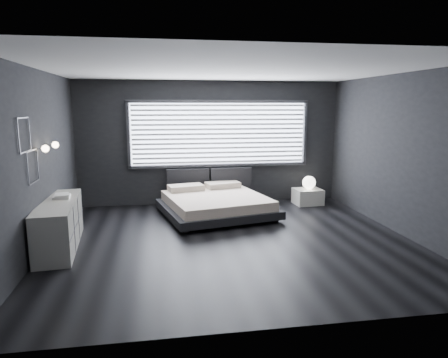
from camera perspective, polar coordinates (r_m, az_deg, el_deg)
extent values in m
plane|color=black|center=(6.83, 1.16, -8.74)|extent=(6.00, 6.00, 0.00)
plane|color=white|center=(6.47, 1.25, 15.38)|extent=(6.00, 6.00, 0.00)
cube|color=black|center=(9.20, -1.90, 5.18)|extent=(6.00, 0.04, 2.80)
cube|color=black|center=(3.87, 8.57, -2.23)|extent=(6.00, 0.04, 2.80)
cube|color=black|center=(6.65, -25.14, 2.18)|extent=(0.04, 5.50, 2.80)
cube|color=black|center=(7.63, 23.98, 3.21)|extent=(0.04, 5.50, 2.80)
cube|color=white|center=(9.20, -0.65, 6.49)|extent=(4.00, 0.02, 1.38)
cube|color=#47474C|center=(9.09, -13.52, 6.16)|extent=(0.06, 0.08, 1.48)
cube|color=#47474C|center=(9.68, 11.48, 6.48)|extent=(0.06, 0.08, 1.48)
cube|color=#47474C|center=(9.15, -0.63, 11.05)|extent=(4.14, 0.08, 0.06)
cube|color=#47474C|center=(9.24, -0.61, 1.96)|extent=(4.14, 0.08, 0.06)
cube|color=silver|center=(9.14, -0.59, 6.47)|extent=(3.94, 0.03, 1.32)
cube|color=black|center=(9.16, -5.17, -0.13)|extent=(0.96, 0.16, 0.52)
cube|color=black|center=(9.28, 1.00, 0.05)|extent=(0.96, 0.16, 0.52)
cylinder|color=silver|center=(6.67, -24.74, 3.96)|extent=(0.10, 0.02, 0.02)
sphere|color=#FFE5B7|center=(6.65, -24.16, 3.99)|extent=(0.11, 0.11, 0.11)
cylinder|color=silver|center=(7.24, -23.50, 4.49)|extent=(0.10, 0.02, 0.02)
sphere|color=#FFE5B7|center=(7.23, -22.96, 4.52)|extent=(0.11, 0.11, 0.11)
cube|color=#47474C|center=(6.07, -26.81, 7.81)|extent=(0.01, 0.46, 0.02)
cube|color=#47474C|center=(6.10, -26.46, 3.50)|extent=(0.01, 0.46, 0.02)
cube|color=#47474C|center=(6.30, -26.02, 5.83)|extent=(0.01, 0.02, 0.46)
cube|color=#47474C|center=(5.86, -27.29, 5.46)|extent=(0.01, 0.02, 0.46)
cube|color=#47474C|center=(6.34, -25.80, 3.68)|extent=(0.01, 0.46, 0.02)
cube|color=#47474C|center=(6.40, -25.47, -0.41)|extent=(0.01, 0.46, 0.02)
cube|color=#47474C|center=(6.58, -25.08, 1.93)|extent=(0.01, 0.02, 0.46)
cube|color=#47474C|center=(6.15, -26.23, 1.30)|extent=(0.01, 0.02, 0.46)
cube|color=black|center=(7.26, -5.58, -7.29)|extent=(0.14, 0.14, 0.08)
cube|color=black|center=(7.93, 7.20, -5.79)|extent=(0.14, 0.14, 0.08)
cube|color=black|center=(8.77, -8.56, -4.24)|extent=(0.14, 0.14, 0.08)
cube|color=black|center=(9.33, 2.38, -3.23)|extent=(0.14, 0.14, 0.08)
cube|color=black|center=(8.24, -1.09, -4.25)|extent=(2.49, 2.42, 0.15)
cube|color=beige|center=(8.20, -1.09, -3.09)|extent=(2.24, 2.24, 0.19)
cube|color=#BCB09F|center=(8.72, -5.48, -1.25)|extent=(0.82, 0.55, 0.12)
cube|color=#BCB09F|center=(9.00, -0.21, -0.84)|extent=(0.82, 0.55, 0.12)
cube|color=beige|center=(9.41, 11.87, -2.47)|extent=(0.64, 0.54, 0.35)
sphere|color=white|center=(9.37, 12.05, -0.49)|extent=(0.30, 0.30, 0.30)
cube|color=beige|center=(6.91, -22.47, -6.02)|extent=(0.69, 1.93, 0.76)
cube|color=#47474C|center=(6.87, -20.25, -5.95)|extent=(0.17, 1.87, 0.74)
cube|color=silver|center=(7.04, -22.17, -2.35)|extent=(0.28, 0.35, 0.04)
cube|color=silver|center=(7.02, -22.15, -2.11)|extent=(0.27, 0.33, 0.03)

